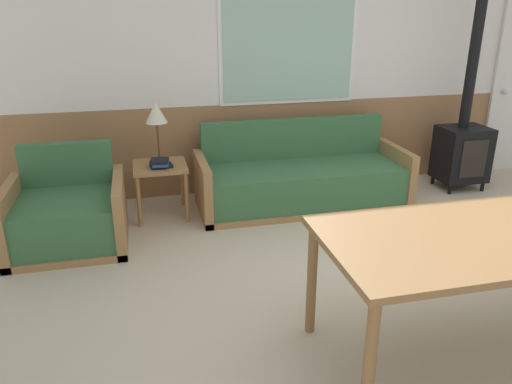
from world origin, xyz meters
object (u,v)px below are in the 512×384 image
table_lamp (156,115)px  armchair (68,217)px  side_table (160,174)px  dining_table (478,246)px  couch (302,181)px  wood_stove (463,139)px

table_lamp → armchair: bearing=-146.3°
armchair → side_table: bearing=18.0°
table_lamp → dining_table: bearing=-58.2°
couch → dining_table: bearing=-85.4°
armchair → table_lamp: size_ratio=1.63×
couch → table_lamp: (-1.39, 0.14, 0.72)m
side_table → dining_table: bearing=-57.3°
wood_stove → table_lamp: bearing=178.9°
couch → table_lamp: table_lamp is taller
armchair → side_table: size_ratio=1.84×
couch → dining_table: (0.19, -2.41, 0.44)m
side_table → wood_stove: 3.25m
couch → side_table: 1.41m
table_lamp → wood_stove: 3.27m
side_table → wood_stove: wood_stove is taller
wood_stove → armchair: bearing=-173.3°
couch → armchair: couch is taller
couch → wood_stove: (1.86, 0.08, 0.30)m
dining_table → wood_stove: size_ratio=0.74×
armchair → dining_table: armchair is taller
side_table → dining_table: (1.59, -2.47, 0.28)m
couch → armchair: 2.23m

